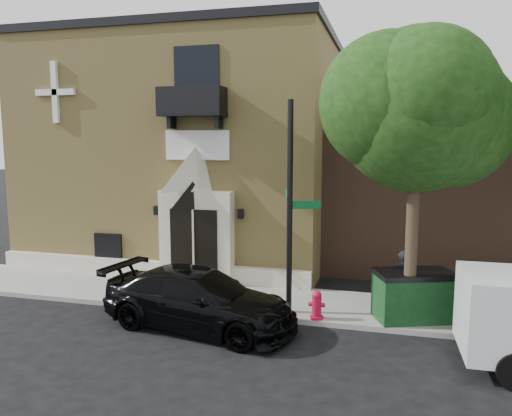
{
  "coord_description": "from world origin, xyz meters",
  "views": [
    {
      "loc": [
        5.38,
        -13.09,
        5.08
      ],
      "look_at": [
        1.33,
        2.0,
        2.94
      ],
      "focal_mm": 35.0,
      "sensor_mm": 36.0,
      "label": 1
    }
  ],
  "objects": [
    {
      "name": "street_sign",
      "position": [
        2.71,
        0.58,
        3.18
      ],
      "size": [
        1.13,
        0.92,
        6.03
      ],
      "rotation": [
        0.0,
        0.0,
        0.32
      ],
      "color": "black",
      "rests_on": "sidewalk"
    },
    {
      "name": "dumpster",
      "position": [
        6.13,
        0.86,
        0.84
      ],
      "size": [
        2.36,
        1.83,
        1.36
      ],
      "rotation": [
        0.0,
        0.0,
        0.36
      ],
      "color": "#0E3519",
      "rests_on": "sidewalk"
    },
    {
      "name": "pedestrian_near",
      "position": [
        5.83,
        1.52,
        1.04
      ],
      "size": [
        0.77,
        0.68,
        1.78
      ],
      "primitive_type": "imported",
      "rotation": [
        0.0,
        0.0,
        3.63
      ],
      "color": "black",
      "rests_on": "sidewalk"
    },
    {
      "name": "church",
      "position": [
        -2.99,
        7.95,
        4.63
      ],
      "size": [
        12.2,
        11.01,
        9.3
      ],
      "color": "tan",
      "rests_on": "ground"
    },
    {
      "name": "sidewalk",
      "position": [
        1.0,
        1.5,
        0.07
      ],
      "size": [
        42.0,
        3.0,
        0.15
      ],
      "primitive_type": "cube",
      "color": "gray",
      "rests_on": "ground"
    },
    {
      "name": "black_sedan",
      "position": [
        0.51,
        -0.9,
        0.8
      ],
      "size": [
        5.79,
        3.16,
        1.59
      ],
      "primitive_type": "imported",
      "rotation": [
        0.0,
        0.0,
        1.39
      ],
      "color": "black",
      "rests_on": "ground"
    },
    {
      "name": "ground",
      "position": [
        0.0,
        0.0,
        0.0
      ],
      "size": [
        120.0,
        120.0,
        0.0
      ],
      "primitive_type": "plane",
      "color": "black",
      "rests_on": "ground"
    },
    {
      "name": "street_tree_left",
      "position": [
        6.03,
        0.35,
        5.87
      ],
      "size": [
        4.97,
        4.38,
        7.77
      ],
      "color": "#38281C",
      "rests_on": "sidewalk"
    },
    {
      "name": "planter",
      "position": [
        -1.2,
        2.1,
        0.56
      ],
      "size": [
        0.75,
        0.66,
        0.81
      ],
      "primitive_type": "imported",
      "rotation": [
        0.0,
        0.0,
        -0.03
      ],
      "color": "#426027",
      "rests_on": "sidewalk"
    },
    {
      "name": "fire_hydrant",
      "position": [
        3.56,
        0.2,
        0.54
      ],
      "size": [
        0.46,
        0.36,
        0.8
      ],
      "color": "#BA0D2F",
      "rests_on": "sidewalk"
    }
  ]
}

